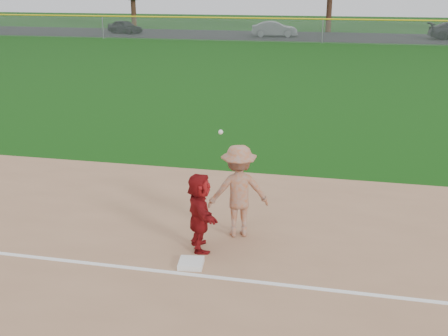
% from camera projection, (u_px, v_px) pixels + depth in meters
% --- Properties ---
extents(ground, '(160.00, 160.00, 0.00)m').
position_uv_depth(ground, '(207.00, 256.00, 10.78)').
color(ground, '#11410C').
rests_on(ground, ground).
extents(foul_line, '(60.00, 0.10, 0.01)m').
position_uv_depth(foul_line, '(196.00, 275.00, 10.03)').
color(foul_line, white).
rests_on(foul_line, infield_dirt).
extents(parking_asphalt, '(120.00, 10.00, 0.01)m').
position_uv_depth(parking_asphalt, '(325.00, 37.00, 53.38)').
color(parking_asphalt, black).
rests_on(parking_asphalt, ground).
extents(first_base, '(0.50, 0.50, 0.10)m').
position_uv_depth(first_base, '(191.00, 263.00, 10.36)').
color(first_base, white).
rests_on(first_base, infield_dirt).
extents(base_runner, '(1.02, 1.51, 1.57)m').
position_uv_depth(base_runner, '(200.00, 212.00, 10.80)').
color(base_runner, maroon).
rests_on(base_runner, infield_dirt).
extents(car_left, '(4.14, 2.93, 1.31)m').
position_uv_depth(car_left, '(125.00, 27.00, 56.59)').
color(car_left, black).
rests_on(car_left, parking_asphalt).
extents(car_mid, '(4.48, 2.18, 1.41)m').
position_uv_depth(car_mid, '(274.00, 29.00, 53.15)').
color(car_mid, '#575A5E').
rests_on(car_mid, parking_asphalt).
extents(first_base_play, '(1.41, 1.07, 2.32)m').
position_uv_depth(first_base_play, '(239.00, 191.00, 11.36)').
color(first_base_play, gray).
rests_on(first_base_play, infield_dirt).
extents(outfield_fence, '(110.00, 0.12, 110.00)m').
position_uv_depth(outfield_fence, '(323.00, 19.00, 47.20)').
color(outfield_fence, '#999EA0').
rests_on(outfield_fence, ground).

